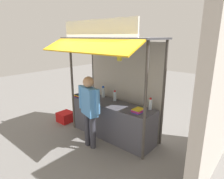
{
  "coord_description": "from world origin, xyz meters",
  "views": [
    {
      "loc": [
        2.87,
        -3.37,
        2.47
      ],
      "look_at": [
        0.0,
        0.0,
        1.23
      ],
      "focal_mm": 30.84,
      "sensor_mm": 36.0,
      "label": 1
    }
  ],
  "objects_px": {
    "water_bottle_mid_left": "(115,96)",
    "water_bottle_back_right": "(150,104)",
    "water_bottle_back_left": "(103,92)",
    "banana_bunch_leftmost": "(94,51)",
    "magazine_stack_rear_center": "(138,111)",
    "banana_bunch_inner_left": "(119,57)",
    "magazine_stack_far_right": "(81,95)",
    "vendor_person": "(89,106)",
    "plastic_crate": "(66,117)"
  },
  "relations": [
    {
      "from": "magazine_stack_rear_center",
      "to": "magazine_stack_far_right",
      "type": "height_order",
      "value": "magazine_stack_far_right"
    },
    {
      "from": "banana_bunch_inner_left",
      "to": "vendor_person",
      "type": "distance_m",
      "value": 1.27
    },
    {
      "from": "water_bottle_mid_left",
      "to": "water_bottle_back_right",
      "type": "relative_size",
      "value": 1.0
    },
    {
      "from": "magazine_stack_rear_center",
      "to": "vendor_person",
      "type": "height_order",
      "value": "vendor_person"
    },
    {
      "from": "banana_bunch_inner_left",
      "to": "plastic_crate",
      "type": "relative_size",
      "value": 0.79
    },
    {
      "from": "water_bottle_mid_left",
      "to": "banana_bunch_leftmost",
      "type": "xyz_separation_m",
      "value": [
        -0.08,
        -0.61,
        1.15
      ]
    },
    {
      "from": "water_bottle_back_left",
      "to": "banana_bunch_inner_left",
      "type": "distance_m",
      "value": 1.61
    },
    {
      "from": "water_bottle_mid_left",
      "to": "water_bottle_back_right",
      "type": "xyz_separation_m",
      "value": [
        0.98,
        0.05,
        0.0
      ]
    },
    {
      "from": "water_bottle_mid_left",
      "to": "plastic_crate",
      "type": "bearing_deg",
      "value": -164.29
    },
    {
      "from": "water_bottle_back_left",
      "to": "banana_bunch_leftmost",
      "type": "relative_size",
      "value": 1.4
    },
    {
      "from": "water_bottle_back_right",
      "to": "banana_bunch_inner_left",
      "type": "relative_size",
      "value": 0.84
    },
    {
      "from": "magazine_stack_rear_center",
      "to": "plastic_crate",
      "type": "distance_m",
      "value": 2.53
    },
    {
      "from": "water_bottle_back_right",
      "to": "magazine_stack_far_right",
      "type": "distance_m",
      "value": 1.93
    },
    {
      "from": "banana_bunch_inner_left",
      "to": "magazine_stack_rear_center",
      "type": "bearing_deg",
      "value": 54.92
    },
    {
      "from": "water_bottle_back_right",
      "to": "banana_bunch_leftmost",
      "type": "xyz_separation_m",
      "value": [
        -1.06,
        -0.66,
        1.15
      ]
    },
    {
      "from": "water_bottle_back_right",
      "to": "magazine_stack_rear_center",
      "type": "relative_size",
      "value": 0.98
    },
    {
      "from": "vendor_person",
      "to": "plastic_crate",
      "type": "distance_m",
      "value": 1.82
    },
    {
      "from": "water_bottle_mid_left",
      "to": "water_bottle_back_right",
      "type": "height_order",
      "value": "same"
    },
    {
      "from": "water_bottle_mid_left",
      "to": "banana_bunch_leftmost",
      "type": "distance_m",
      "value": 1.3
    },
    {
      "from": "water_bottle_mid_left",
      "to": "vendor_person",
      "type": "bearing_deg",
      "value": -90.09
    },
    {
      "from": "magazine_stack_rear_center",
      "to": "water_bottle_mid_left",
      "type": "bearing_deg",
      "value": 163.42
    },
    {
      "from": "water_bottle_back_left",
      "to": "magazine_stack_far_right",
      "type": "bearing_deg",
      "value": -142.56
    },
    {
      "from": "magazine_stack_rear_center",
      "to": "water_bottle_back_left",
      "type": "bearing_deg",
      "value": 167.55
    },
    {
      "from": "water_bottle_mid_left",
      "to": "plastic_crate",
      "type": "height_order",
      "value": "water_bottle_mid_left"
    },
    {
      "from": "water_bottle_back_right",
      "to": "water_bottle_back_left",
      "type": "bearing_deg",
      "value": -179.03
    },
    {
      "from": "water_bottle_mid_left",
      "to": "plastic_crate",
      "type": "relative_size",
      "value": 0.67
    },
    {
      "from": "banana_bunch_leftmost",
      "to": "water_bottle_mid_left",
      "type": "bearing_deg",
      "value": 82.57
    },
    {
      "from": "banana_bunch_leftmost",
      "to": "plastic_crate",
      "type": "xyz_separation_m",
      "value": [
        -1.46,
        0.17,
        -2.01
      ]
    },
    {
      "from": "water_bottle_back_right",
      "to": "banana_bunch_leftmost",
      "type": "relative_size",
      "value": 1.25
    },
    {
      "from": "water_bottle_back_right",
      "to": "vendor_person",
      "type": "distance_m",
      "value": 1.35
    },
    {
      "from": "magazine_stack_rear_center",
      "to": "magazine_stack_far_right",
      "type": "bearing_deg",
      "value": -177.35
    },
    {
      "from": "banana_bunch_leftmost",
      "to": "vendor_person",
      "type": "relative_size",
      "value": 0.13
    },
    {
      "from": "magazine_stack_rear_center",
      "to": "banana_bunch_inner_left",
      "type": "distance_m",
      "value": 1.23
    },
    {
      "from": "water_bottle_back_right",
      "to": "plastic_crate",
      "type": "height_order",
      "value": "water_bottle_back_right"
    },
    {
      "from": "water_bottle_back_left",
      "to": "magazine_stack_far_right",
      "type": "height_order",
      "value": "water_bottle_back_left"
    },
    {
      "from": "plastic_crate",
      "to": "vendor_person",
      "type": "bearing_deg",
      "value": -15.99
    },
    {
      "from": "magazine_stack_rear_center",
      "to": "banana_bunch_inner_left",
      "type": "bearing_deg",
      "value": -125.08
    },
    {
      "from": "water_bottle_back_left",
      "to": "plastic_crate",
      "type": "height_order",
      "value": "water_bottle_back_left"
    },
    {
      "from": "water_bottle_mid_left",
      "to": "plastic_crate",
      "type": "distance_m",
      "value": 1.82
    },
    {
      "from": "water_bottle_back_left",
      "to": "plastic_crate",
      "type": "relative_size",
      "value": 0.75
    },
    {
      "from": "magazine_stack_rear_center",
      "to": "banana_bunch_leftmost",
      "type": "distance_m",
      "value": 1.59
    },
    {
      "from": "magazine_stack_far_right",
      "to": "water_bottle_back_left",
      "type": "bearing_deg",
      "value": 37.44
    },
    {
      "from": "magazine_stack_far_right",
      "to": "vendor_person",
      "type": "bearing_deg",
      "value": -30.87
    },
    {
      "from": "water_bottle_back_right",
      "to": "plastic_crate",
      "type": "distance_m",
      "value": 2.71
    },
    {
      "from": "banana_bunch_inner_left",
      "to": "plastic_crate",
      "type": "height_order",
      "value": "banana_bunch_inner_left"
    },
    {
      "from": "magazine_stack_rear_center",
      "to": "banana_bunch_inner_left",
      "type": "relative_size",
      "value": 0.87
    },
    {
      "from": "water_bottle_back_left",
      "to": "banana_bunch_leftmost",
      "type": "xyz_separation_m",
      "value": [
        0.35,
        -0.63,
        1.13
      ]
    },
    {
      "from": "water_bottle_back_left",
      "to": "banana_bunch_inner_left",
      "type": "relative_size",
      "value": 0.95
    },
    {
      "from": "water_bottle_back_left",
      "to": "water_bottle_back_right",
      "type": "distance_m",
      "value": 1.41
    },
    {
      "from": "water_bottle_back_left",
      "to": "banana_bunch_leftmost",
      "type": "distance_m",
      "value": 1.34
    }
  ]
}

